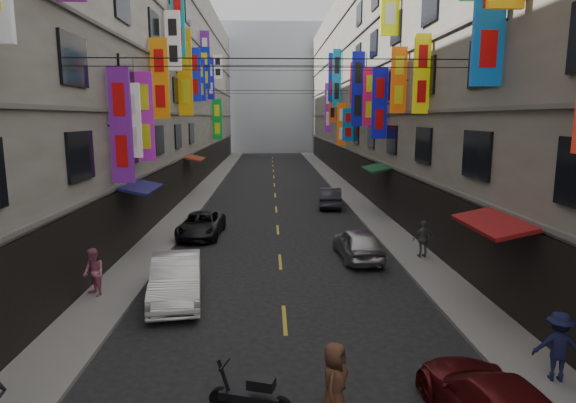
{
  "coord_description": "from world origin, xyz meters",
  "views": [
    {
      "loc": [
        -0.43,
        4.13,
        6.11
      ],
      "look_at": [
        -0.11,
        12.24,
        4.69
      ],
      "focal_mm": 30.0,
      "sensor_mm": 36.0,
      "label": 1
    }
  ],
  "objects": [
    {
      "name": "sidewalk_left",
      "position": [
        -6.0,
        42.0,
        0.06
      ],
      "size": [
        2.0,
        90.0,
        0.12
      ],
      "primitive_type": "cube",
      "color": "slate",
      "rests_on": "ground"
    },
    {
      "name": "sidewalk_right",
      "position": [
        6.0,
        42.0,
        0.06
      ],
      "size": [
        2.0,
        90.0,
        0.12
      ],
      "primitive_type": "cube",
      "color": "slate",
      "rests_on": "ground"
    },
    {
      "name": "building_row_left",
      "position": [
        -11.99,
        42.0,
        9.49
      ],
      "size": [
        10.14,
        90.0,
        19.0
      ],
      "color": "#9A948C",
      "rests_on": "ground"
    },
    {
      "name": "building_row_right",
      "position": [
        11.99,
        42.0,
        9.49
      ],
      "size": [
        10.14,
        90.0,
        19.0
      ],
      "color": "gray",
      "rests_on": "ground"
    },
    {
      "name": "haze_block",
      "position": [
        0.0,
        92.0,
        11.0
      ],
      "size": [
        18.0,
        8.0,
        22.0
      ],
      "primitive_type": "cube",
      "color": "silver",
      "rests_on": "ground"
    },
    {
      "name": "shop_signage",
      "position": [
        -0.12,
        35.17,
        9.15
      ],
      "size": [
        14.0,
        55.0,
        11.45
      ],
      "color": "#1035BE",
      "rests_on": "ground"
    },
    {
      "name": "street_awnings",
      "position": [
        -1.26,
        26.0,
        3.0
      ],
      "size": [
        13.99,
        35.2,
        0.41
      ],
      "color": "#124423",
      "rests_on": "ground"
    },
    {
      "name": "overhead_cables",
      "position": [
        0.0,
        30.0,
        8.8
      ],
      "size": [
        14.0,
        38.04,
        1.24
      ],
      "color": "black",
      "rests_on": "ground"
    },
    {
      "name": "lane_markings",
      "position": [
        0.0,
        39.0,
        0.0
      ],
      "size": [
        0.12,
        80.2,
        0.01
      ],
      "color": "gold",
      "rests_on": "ground"
    },
    {
      "name": "scooter_crossing",
      "position": [
        -0.84,
        13.25,
        0.44
      ],
      "size": [
        1.75,
        0.75,
        1.14
      ],
      "rotation": [
        0.0,
        0.0,
        1.27
      ],
      "color": "black",
      "rests_on": "ground"
    },
    {
      "name": "scooter_far_right",
      "position": [
        2.93,
        24.7,
        0.44
      ],
      "size": [
        0.73,
        1.76,
        1.14
      ],
      "rotation": [
        0.0,
        0.0,
        3.43
      ],
      "color": "black",
      "rests_on": "ground"
    },
    {
      "name": "car_left_mid",
      "position": [
        -3.6,
        19.77,
        0.75
      ],
      "size": [
        2.22,
        4.76,
        1.51
      ],
      "primitive_type": "imported",
      "rotation": [
        0.0,
        0.0,
        0.14
      ],
      "color": "white",
      "rests_on": "ground"
    },
    {
      "name": "car_left_far",
      "position": [
        -4.0,
        28.68,
        0.62
      ],
      "size": [
        2.26,
        4.54,
        1.23
      ],
      "primitive_type": "imported",
      "rotation": [
        0.0,
        0.0,
        -0.05
      ],
      "color": "black",
      "rests_on": "ground"
    },
    {
      "name": "car_right_mid",
      "position": [
        3.4,
        24.32,
        0.69
      ],
      "size": [
        1.88,
        4.14,
        1.38
      ],
      "primitive_type": "imported",
      "rotation": [
        0.0,
        0.0,
        3.21
      ],
      "color": "#ACABB0",
      "rests_on": "ground"
    },
    {
      "name": "car_right_far",
      "position": [
        3.74,
        36.67,
        0.68
      ],
      "size": [
        1.9,
        4.29,
        1.37
      ],
      "primitive_type": "imported",
      "rotation": [
        0.0,
        0.0,
        3.03
      ],
      "color": "#2A2931",
      "rests_on": "ground"
    },
    {
      "name": "pedestrian_lfar",
      "position": [
        -6.42,
        19.99,
        0.94
      ],
      "size": [
        0.95,
        0.95,
        1.64
      ],
      "primitive_type": "imported",
      "rotation": [
        0.0,
        0.0,
        -0.78
      ],
      "color": "#CC6C89",
      "rests_on": "sidewalk_left"
    },
    {
      "name": "pedestrian_rnear",
      "position": [
        6.17,
        14.17,
        0.94
      ],
      "size": [
        1.17,
        0.83,
        1.64
      ],
      "primitive_type": "imported",
      "rotation": [
        0.0,
        0.0,
        2.85
      ],
      "color": "#141838",
      "rests_on": "sidewalk_right"
    },
    {
      "name": "pedestrian_rfar",
      "position": [
        6.22,
        24.12,
        0.93
      ],
      "size": [
        1.01,
        0.67,
        1.62
      ],
      "primitive_type": "imported",
      "rotation": [
        0.0,
        0.0,
        3.28
      ],
      "color": "#565658",
      "rests_on": "sidewalk_right"
    },
    {
      "name": "pedestrian_crossing",
      "position": [
        0.85,
        12.95,
        0.85
      ],
      "size": [
        0.84,
        0.99,
        1.7
      ],
      "primitive_type": "imported",
      "rotation": [
        0.0,
        0.0,
        1.18
      ],
      "color": "#543221",
      "rests_on": "ground"
    }
  ]
}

